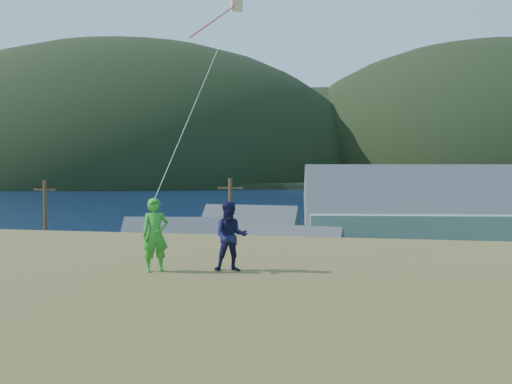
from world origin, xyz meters
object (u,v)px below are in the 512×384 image
(kite_flyer_navy, at_px, (231,236))
(lodge, at_px, (501,226))
(shed_palegreen_near, at_px, (174,253))
(kite_flyer_green, at_px, (155,235))
(wharf, at_px, (275,235))
(shed_palegreen_far, at_px, (249,234))
(shed_white, at_px, (284,267))

(kite_flyer_navy, bearing_deg, lodge, 54.89)
(lodge, height_order, shed_palegreen_near, lodge)
(lodge, relative_size, kite_flyer_green, 18.90)
(shed_palegreen_near, height_order, kite_flyer_navy, kite_flyer_navy)
(wharf, bearing_deg, kite_flyer_green, -84.13)
(lodge, height_order, shed_palegreen_far, lodge)
(wharf, distance_m, lodge, 31.77)
(kite_flyer_green, bearing_deg, kite_flyer_navy, -19.45)
(shed_palegreen_near, relative_size, shed_white, 1.07)
(kite_flyer_green, bearing_deg, wharf, 63.88)
(shed_palegreen_far, relative_size, kite_flyer_green, 5.69)
(wharf, relative_size, shed_white, 2.95)
(wharf, bearing_deg, kite_flyer_navy, -82.38)
(lodge, distance_m, shed_palegreen_near, 27.70)
(lodge, relative_size, shed_palegreen_near, 3.63)
(shed_white, distance_m, shed_palegreen_far, 17.83)
(wharf, height_order, shed_palegreen_far, shed_palegreen_far)
(shed_white, bearing_deg, shed_palegreen_near, 162.42)
(wharf, height_order, shed_white, shed_white)
(wharf, relative_size, shed_palegreen_far, 2.53)
(wharf, xyz_separation_m, kite_flyer_navy, (7.94, -59.33, 7.61))
(lodge, xyz_separation_m, shed_palegreen_near, (-26.89, -6.31, -2.09))
(shed_white, bearing_deg, wharf, 109.35)
(wharf, bearing_deg, shed_white, -80.24)
(shed_white, distance_m, kite_flyer_navy, 26.80)
(lodge, xyz_separation_m, kite_flyer_green, (-16.59, -37.90, 3.61))
(wharf, xyz_separation_m, kite_flyer_green, (6.14, -59.73, 7.65))
(wharf, distance_m, kite_flyer_green, 60.53)
(lodge, height_order, kite_flyer_navy, lodge)
(shed_white, xyz_separation_m, kite_flyer_navy, (2.22, -26.12, 5.59))
(wharf, xyz_separation_m, lodge, (22.73, -21.83, 4.04))
(wharf, height_order, kite_flyer_green, kite_flyer_green)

